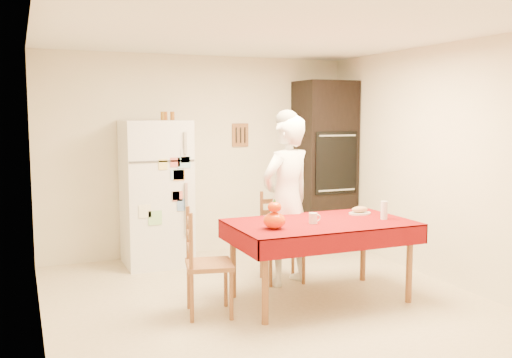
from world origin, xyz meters
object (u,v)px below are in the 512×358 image
bread_plate (360,213)px  pumpkin_lower (274,220)px  refrigerator (156,193)px  chair_far (280,233)px  coffee_mug (313,218)px  oven_cabinet (324,165)px  seated_woman (286,201)px  dining_table (320,229)px  chair_left (202,259)px  wine_glass (384,210)px

bread_plate → pumpkin_lower: bearing=-163.2°
refrigerator → chair_far: 1.61m
coffee_mug → bread_plate: (0.67, 0.25, -0.04)m
oven_cabinet → seated_woman: (-1.21, -1.35, -0.22)m
dining_table → seated_woman: (-0.07, 0.60, 0.19)m
seated_woman → chair_left: bearing=7.3°
oven_cabinet → dining_table: (-1.14, -1.95, -0.41)m
dining_table → chair_far: size_ratio=1.79×
seated_woman → oven_cabinet: bearing=-151.8°
refrigerator → coffee_mug: bearing=-62.4°
oven_cabinet → coffee_mug: oven_cabinet is taller
coffee_mug → bread_plate: bearing=20.7°
oven_cabinet → coffee_mug: 2.39m
wine_glass → chair_left: bearing=174.6°
oven_cabinet → chair_far: size_ratio=2.32×
oven_cabinet → bread_plate: bearing=-108.2°
refrigerator → bread_plate: 2.42m
coffee_mug → wine_glass: size_ratio=0.57×
seated_woman → pumpkin_lower: seated_woman is taller
seated_woman → chair_far: bearing=-112.1°
dining_table → chair_far: (-0.06, 0.76, -0.18)m
refrigerator → chair_left: size_ratio=1.79×
seated_woman → coffee_mug: bearing=66.1°
oven_cabinet → pumpkin_lower: (-1.68, -2.09, -0.26)m
oven_cabinet → dining_table: 2.30m
chair_far → oven_cabinet: bearing=52.0°
refrigerator → coffee_mug: size_ratio=17.00×
oven_cabinet → refrigerator: bearing=-178.8°
chair_far → wine_glass: size_ratio=5.40×
refrigerator → wine_glass: 2.70m
dining_table → chair_left: bearing=178.0°
oven_cabinet → bread_plate: size_ratio=9.17×
seated_woman → bread_plate: size_ratio=7.33×
oven_cabinet → wine_glass: oven_cabinet is taller
dining_table → coffee_mug: coffee_mug is taller
coffee_mug → wine_glass: (0.74, -0.07, 0.04)m
chair_far → chair_left: 1.31m
chair_left → wine_glass: 1.83m
chair_left → wine_glass: size_ratio=5.40×
bread_plate → dining_table: bearing=-161.1°
chair_left → coffee_mug: chair_left is taller
chair_far → seated_woman: seated_woman is taller
chair_left → dining_table: bearing=-80.0°
chair_left → bread_plate: bearing=-73.0°
wine_glass → refrigerator: bearing=131.0°
seated_woman → pumpkin_lower: (-0.48, -0.75, -0.04)m
chair_left → bread_plate: chair_left is taller
coffee_mug → chair_left: bearing=174.5°
chair_far → seated_woman: bearing=-85.0°
pumpkin_lower → wine_glass: bearing=0.6°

